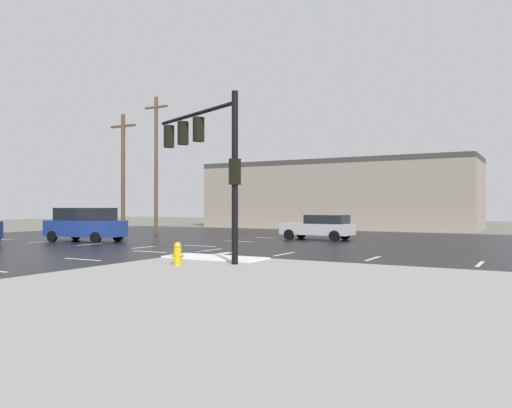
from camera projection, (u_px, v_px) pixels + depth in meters
name	position (u px, v px, depth m)	size (l,w,h in m)	color
ground_plane	(177.00, 249.00, 25.73)	(120.00, 120.00, 0.00)	slate
road_asphalt	(177.00, 249.00, 25.73)	(44.00, 44.00, 0.02)	black
sidewalk_corner	(289.00, 320.00, 9.39)	(18.00, 18.00, 0.14)	#9E9E99
snow_strip_curbside	(215.00, 257.00, 19.80)	(4.00, 1.60, 0.06)	white
lane_markings	(179.00, 252.00, 23.94)	(36.15, 36.15, 0.01)	silver
traffic_signal_mast	(207.00, 149.00, 19.28)	(5.26, 2.57, 5.99)	black
fire_hydrant	(178.00, 254.00, 17.42)	(0.48, 0.26, 0.79)	gold
strip_building_background	(337.00, 195.00, 51.22)	(26.56, 8.00, 6.59)	gray
sedan_silver	(320.00, 227.00, 32.45)	(4.56, 2.08, 1.58)	#B7BABF
suv_blue	(85.00, 224.00, 30.80)	(4.98, 2.56, 2.03)	navy
utility_pole_far	(123.00, 173.00, 35.55)	(2.20, 0.28, 8.49)	brown
utility_pole_distant	(156.00, 162.00, 39.94)	(2.20, 0.28, 10.65)	brown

